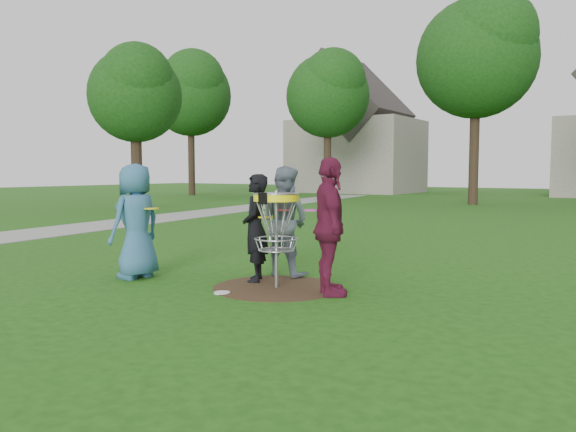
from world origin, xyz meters
The scene contains 11 objects.
ground centered at (0.00, 0.00, 0.00)m, with size 100.00×100.00×0.00m, color #19470F.
dirt_patch centered at (0.00, 0.00, 0.00)m, with size 1.80×1.80×0.01m, color #47331E.
concrete_path centered at (-10.00, 8.00, 0.01)m, with size 2.20×40.00×0.02m, color #9E9E99.
player_blue centered at (-2.22, -0.57, 0.88)m, with size 0.86×0.56×1.76m, color #316386.
player_black centered at (-0.52, 0.21, 0.80)m, with size 0.59×0.38×1.61m, color black.
player_grey centered at (-0.43, 0.86, 0.86)m, with size 0.84×0.65×1.72m, color slate.
player_maroon centered at (0.86, -0.02, 0.92)m, with size 1.08×0.45×1.83m, color maroon.
disc_on_grass centered at (-0.41, -0.71, 0.01)m, with size 0.22×0.22×0.02m, color silver.
disc_golf_basket centered at (0.00, 0.00, 1.02)m, with size 0.66×0.67×1.38m.
held_discs centered at (-0.48, 0.05, 1.06)m, with size 2.75×1.33×0.16m.
tree_row centered at (0.44, 20.67, 6.21)m, with size 51.20×17.42×9.90m.
Camera 1 is at (4.42, -6.47, 1.65)m, focal length 35.00 mm.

